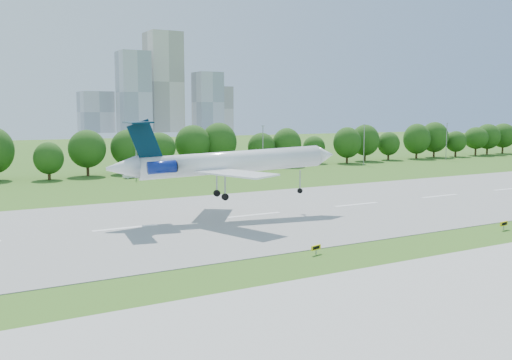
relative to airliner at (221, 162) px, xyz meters
name	(u,v)px	position (x,y,z in m)	size (l,w,h in m)	color
ground	(479,231)	(25.38, -25.26, -8.41)	(600.00, 600.00, 0.00)	#2D5917
runway	(356,205)	(25.38, -0.26, -8.37)	(400.00, 45.00, 0.08)	gray
tree_line	(196,148)	(25.38, 66.74, -2.22)	(288.40, 8.40, 10.40)	#382314
light_poles	(203,150)	(22.88, 56.74, -2.07)	(175.90, 0.25, 12.19)	gray
skyline	(160,94)	(125.54, 365.35, 22.05)	(127.00, 52.00, 80.00)	#B2B2B7
airliner	(221,162)	(0.00, 0.00, 0.00)	(35.20, 25.39, 11.77)	white
taxi_sign_left	(316,248)	(-0.56, -24.65, -7.63)	(1.49, 0.55, 1.06)	gray
taxi_sign_centre	(504,224)	(29.01, -26.30, -7.55)	(1.66, 0.41, 1.16)	gray
service_vehicle_a	(130,176)	(4.10, 57.57, -7.81)	(1.26, 3.62, 1.19)	silver
service_vehicle_b	(133,176)	(4.92, 58.02, -7.86)	(1.30, 3.23, 1.10)	silver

